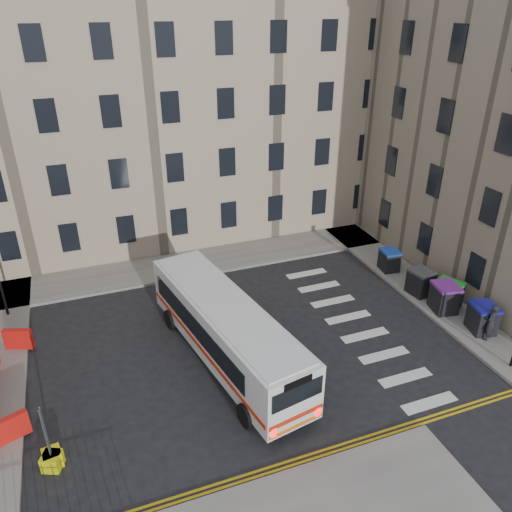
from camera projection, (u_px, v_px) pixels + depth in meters
ground at (278, 339)px, 23.50m from camera, size 120.00×120.00×0.00m
pavement_north at (124, 275)px, 28.74m from camera, size 36.00×3.20×0.15m
pavement_east at (391, 267)px, 29.61m from camera, size 2.40×26.00×0.15m
terrace_north at (75, 103)px, 30.25m from camera, size 38.30×10.80×17.20m
roadworks_barriers at (0, 382)px, 19.92m from camera, size 1.66×6.26×1.00m
bus at (226, 329)px, 21.39m from camera, size 4.30×10.85×2.88m
wheelie_bin_a at (483, 318)px, 23.54m from camera, size 1.34×1.47×1.39m
wheelie_bin_b at (444, 297)px, 25.09m from camera, size 1.38×1.52×1.46m
wheelie_bin_c at (448, 295)px, 25.38m from camera, size 1.54×1.63×1.42m
wheelie_bin_d at (420, 282)px, 26.56m from camera, size 1.24×1.38×1.37m
wheelie_bin_e at (389, 260)px, 28.93m from camera, size 1.08×1.21×1.23m
pedestrian at (491, 322)px, 22.84m from camera, size 0.80×0.69×1.85m
bollard_yellow at (53, 458)px, 17.04m from camera, size 0.69×0.69×0.60m
bollard_chevron at (52, 461)px, 16.92m from camera, size 0.79×0.79×0.60m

